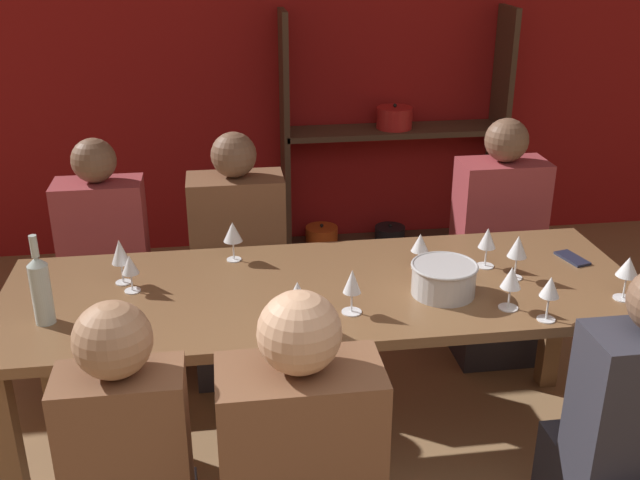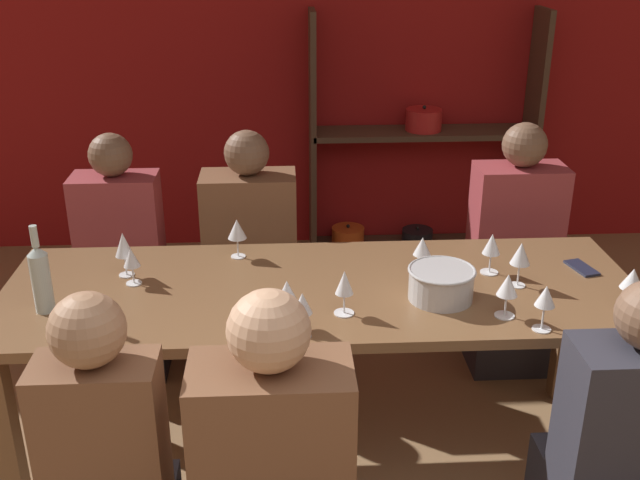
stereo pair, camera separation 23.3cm
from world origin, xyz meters
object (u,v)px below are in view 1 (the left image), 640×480
(wine_glass_white_g, at_px, (487,240))
(cell_phone, at_px, (572,258))
(wine_glass_red_b, at_px, (233,233))
(person_near_c, at_px, (629,471))
(wine_glass_white_a, at_px, (511,279))
(wine_glass_empty_a, at_px, (130,266))
(dining_table, at_px, (324,308))
(shelf_unit, at_px, (388,166))
(person_far_b, at_px, (494,268))
(mixing_bowl, at_px, (444,278))
(wine_glass_white_b, at_px, (550,289))
(wine_glass_white_f, at_px, (297,295))
(person_far_c, at_px, (240,284))
(wine_glass_white_e, at_px, (352,283))
(wine_glass_red_c, at_px, (315,305))
(wine_glass_red_a, at_px, (120,253))
(wine_glass_white_d, at_px, (628,268))
(person_far_a, at_px, (110,290))
(wine_glass_white_c, at_px, (420,244))
(wine_glass_red_d, at_px, (518,248))
(wine_bottle_green, at_px, (41,288))

(wine_glass_white_g, relative_size, cell_phone, 1.02)
(wine_glass_red_b, distance_m, person_near_c, 1.67)
(wine_glass_white_a, height_order, person_near_c, person_near_c)
(wine_glass_empty_a, bearing_deg, dining_table, -5.16)
(shelf_unit, relative_size, dining_table, 0.65)
(wine_glass_red_b, bearing_deg, person_far_b, 18.69)
(mixing_bowl, distance_m, wine_glass_red_b, 0.86)
(wine_glass_white_a, distance_m, person_near_c, 0.72)
(shelf_unit, xyz_separation_m, person_far_b, (0.24, -1.34, -0.13))
(shelf_unit, distance_m, wine_glass_white_b, 2.46)
(mixing_bowl, xyz_separation_m, wine_glass_white_f, (-0.56, -0.17, 0.06))
(person_far_c, bearing_deg, wine_glass_white_f, 99.00)
(dining_table, distance_m, wine_glass_white_a, 0.71)
(wine_glass_white_e, height_order, wine_glass_white_f, wine_glass_white_f)
(wine_glass_white_f, bearing_deg, wine_glass_white_b, -4.82)
(mixing_bowl, height_order, wine_glass_red_c, wine_glass_red_c)
(shelf_unit, height_order, wine_glass_red_a, shelf_unit)
(wine_glass_white_d, distance_m, person_near_c, 0.71)
(wine_glass_white_e, height_order, cell_phone, wine_glass_white_e)
(dining_table, xyz_separation_m, wine_glass_white_e, (0.07, -0.21, 0.21))
(wine_glass_red_a, xyz_separation_m, person_far_c, (0.46, 0.62, -0.47))
(wine_glass_white_e, xyz_separation_m, person_far_c, (-0.37, 0.98, -0.46))
(person_far_a, bearing_deg, mixing_bowl, 146.41)
(mixing_bowl, relative_size, person_far_b, 0.21)
(dining_table, distance_m, mixing_bowl, 0.47)
(wine_glass_white_c, xyz_separation_m, wine_glass_red_c, (-0.48, -0.48, 0.01))
(wine_glass_white_c, relative_size, wine_glass_white_g, 0.89)
(mixing_bowl, relative_size, wine_glass_red_d, 1.40)
(wine_glass_red_a, bearing_deg, mixing_bowl, -12.34)
(wine_bottle_green, distance_m, wine_glass_white_f, 0.87)
(wine_glass_red_b, xyz_separation_m, person_far_b, (1.30, 0.44, -0.45))
(wine_glass_red_c, height_order, cell_phone, wine_glass_red_c)
(wine_glass_empty_a, height_order, person_far_b, person_far_b)
(cell_phone, distance_m, person_far_b, 0.72)
(wine_glass_white_d, height_order, person_far_a, person_far_a)
(wine_glass_red_a, bearing_deg, wine_glass_empty_a, -61.53)
(wine_glass_white_d, xyz_separation_m, person_far_a, (-1.99, 1.03, -0.46))
(wine_glass_red_a, height_order, wine_glass_red_d, wine_glass_red_a)
(wine_glass_white_c, bearing_deg, wine_glass_white_g, -4.38)
(wine_glass_empty_a, bearing_deg, shelf_unit, 54.29)
(wine_glass_white_a, relative_size, wine_glass_red_d, 0.91)
(mixing_bowl, height_order, person_far_b, person_far_b)
(wine_glass_white_c, relative_size, person_near_c, 0.13)
(wine_glass_red_a, distance_m, person_near_c, 1.93)
(person_far_a, xyz_separation_m, person_near_c, (1.80, -1.52, -0.02))
(wine_glass_empty_a, xyz_separation_m, cell_phone, (1.76, 0.04, -0.10))
(wine_bottle_green, relative_size, person_far_a, 0.28)
(wine_bottle_green, bearing_deg, wine_glass_red_b, 32.86)
(dining_table, bearing_deg, wine_glass_white_d, -13.27)
(wine_glass_red_b, distance_m, wine_glass_red_d, 1.12)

